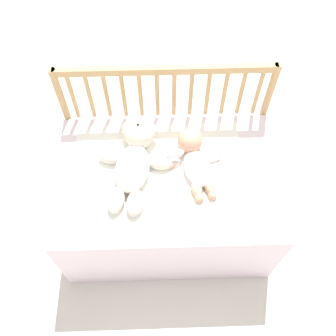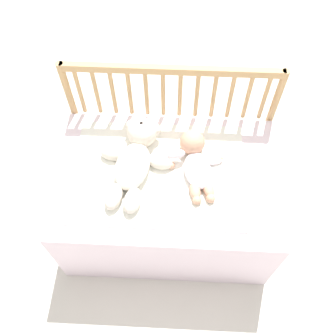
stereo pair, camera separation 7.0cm
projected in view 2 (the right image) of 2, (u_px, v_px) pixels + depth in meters
The scene contains 6 objects.
ground_plane at pixel (168, 220), 2.19m from camera, with size 12.00×12.00×0.00m, color silver.
crib_mattress at pixel (168, 200), 1.98m from camera, with size 1.06×0.71×0.51m.
crib_rail at pixel (171, 103), 1.89m from camera, with size 1.06×0.04×0.83m.
blanket at pixel (158, 172), 1.77m from camera, with size 0.81×0.57×0.01m.
teddy_bear at pixel (135, 157), 1.75m from camera, with size 0.36×0.49×0.15m.
baby at pixel (196, 161), 1.75m from camera, with size 0.28×0.37×0.12m.
Camera 2 is at (0.04, -0.90, 2.02)m, focal length 40.00 mm.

